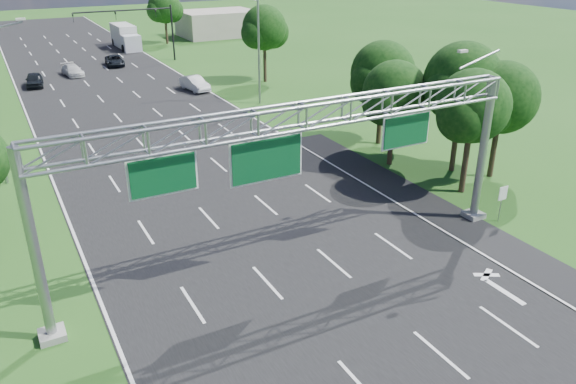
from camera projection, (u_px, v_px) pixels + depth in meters
ground at (178, 154)px, 41.38m from camera, size 220.00×220.00×0.00m
road at (178, 154)px, 41.38m from camera, size 18.00×180.00×0.02m
road_flare at (431, 208)px, 32.92m from camera, size 3.00×30.00×0.02m
sign_gantry at (304, 129)px, 24.23m from camera, size 23.50×1.00×9.56m
regulatory_sign at (502, 196)px, 30.82m from camera, size 0.60×0.08×2.10m
traffic_signal at (144, 21)px, 70.66m from camera, size 12.21×0.24×7.00m
streetlight_r_mid at (257, 45)px, 52.03m from camera, size 2.97×0.22×10.16m
tree_cluster_right at (440, 91)px, 36.91m from camera, size 9.91×14.60×8.68m
tree_verge_rd at (265, 30)px, 60.54m from camera, size 5.76×4.80×8.28m
tree_verge_re at (165, 8)px, 83.98m from camera, size 5.76×4.80×7.84m
building_right at (218, 23)px, 92.76m from camera, size 12.00×9.00×4.00m
car_queue_a at (73, 70)px, 65.40m from camera, size 2.30×4.53×1.26m
car_queue_b at (115, 61)px, 70.62m from camera, size 2.61×4.78×1.27m
car_queue_c at (34, 80)px, 60.41m from camera, size 2.14×4.37×1.44m
car_queue_d at (195, 83)px, 58.84m from camera, size 2.13×4.60×1.46m
box_truck at (125, 37)px, 82.12m from camera, size 2.64×8.62×3.26m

